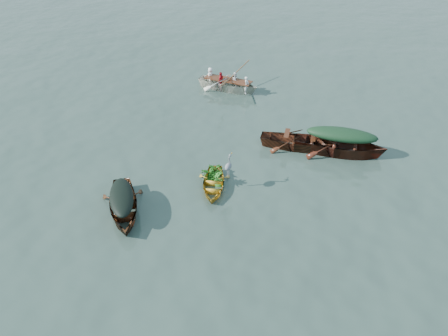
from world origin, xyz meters
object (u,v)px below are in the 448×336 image
Objects in this scene: green_tarp_boat at (339,154)px; heron at (228,170)px; yellow_dinghy at (213,188)px; rowed_boat at (228,90)px; open_wooden_boat at (299,148)px; dark_covered_boat at (124,212)px.

heron is (-3.37, -3.88, 0.82)m from green_tarp_boat.
rowed_boat reaches higher than yellow_dinghy.
rowed_boat is (-2.66, 8.14, 0.00)m from yellow_dinghy.
rowed_boat reaches higher than open_wooden_boat.
yellow_dinghy is 0.60× the size of rowed_boat.
yellow_dinghy is 8.57m from rowed_boat.
yellow_dinghy is 4.49m from open_wooden_boat.
green_tarp_boat is at bearing -119.55° from rowed_boat.
open_wooden_boat is 0.98× the size of rowed_boat.
dark_covered_boat is 0.76× the size of green_tarp_boat.
dark_covered_boat is 3.93m from heron.
green_tarp_boat reaches higher than dark_covered_boat.
green_tarp_boat is 1.65m from open_wooden_boat.
open_wooden_boat is at bearing 41.25° from yellow_dinghy.
dark_covered_boat is at bearing -175.84° from rowed_boat.
open_wooden_boat is 4.14m from heron.
rowed_boat is at bearing 89.26° from yellow_dinghy.
green_tarp_boat is at bearing 11.23° from dark_covered_boat.
yellow_dinghy is 2.99× the size of heron.
heron is (3.16, -7.92, 0.82)m from rowed_boat.
green_tarp_boat is 1.14× the size of open_wooden_boat.
green_tarp_boat is (3.88, 4.11, 0.00)m from yellow_dinghy.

